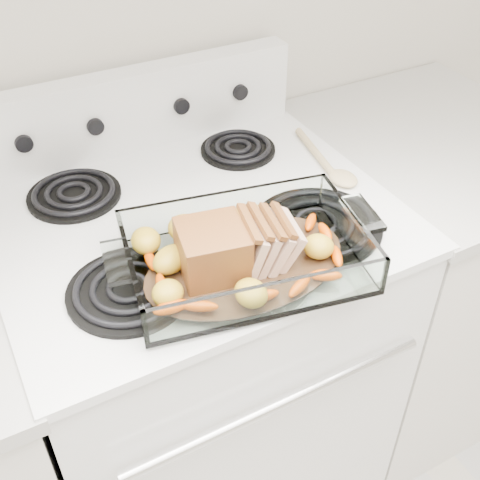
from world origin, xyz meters
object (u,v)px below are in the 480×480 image
baking_dish (246,259)px  electric_range (201,359)px  counter_right (410,277)px  pork_roast (230,250)px

baking_dish → electric_range: bearing=103.5°
electric_range → counter_right: bearing=-0.1°
electric_range → counter_right: (0.66, -0.00, -0.02)m
counter_right → pork_roast: size_ratio=4.50×
counter_right → baking_dish: baking_dish is taller
counter_right → pork_roast: pork_roast is taller
baking_dish → pork_roast: 0.04m
counter_right → pork_roast: 0.89m
electric_range → pork_roast: bearing=-95.8°
electric_range → baking_dish: 0.53m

